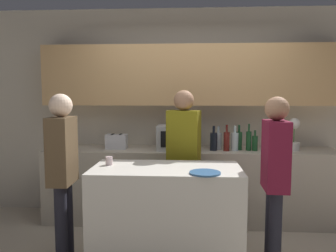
{
  "coord_description": "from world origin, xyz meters",
  "views": [
    {
      "loc": [
        -0.04,
        -2.65,
        1.59
      ],
      "look_at": [
        -0.23,
        0.5,
        1.28
      ],
      "focal_mm": 35.0,
      "sensor_mm": 36.0,
      "label": 1
    }
  ],
  "objects_px": {
    "bottle_2": "(227,141)",
    "cup_0": "(109,161)",
    "potted_plant": "(294,134)",
    "person_left": "(275,171)",
    "person_right": "(184,152)",
    "bottle_6": "(255,143)",
    "person_center": "(62,165)",
    "plate_on_island": "(205,173)",
    "bottle_5": "(249,140)",
    "bottle_1": "(218,141)",
    "bottle_0": "(214,141)",
    "microwave": "(178,137)",
    "bottle_4": "(239,140)",
    "toaster": "(117,141)",
    "bottle_3": "(235,141)"
  },
  "relations": [
    {
      "from": "bottle_6",
      "to": "person_center",
      "type": "xyz_separation_m",
      "value": [
        -1.95,
        -1.09,
        -0.06
      ]
    },
    {
      "from": "person_left",
      "to": "toaster",
      "type": "bearing_deg",
      "value": 57.41
    },
    {
      "from": "person_left",
      "to": "person_right",
      "type": "relative_size",
      "value": 0.96
    },
    {
      "from": "toaster",
      "to": "bottle_0",
      "type": "bearing_deg",
      "value": -3.23
    },
    {
      "from": "bottle_5",
      "to": "plate_on_island",
      "type": "relative_size",
      "value": 1.25
    },
    {
      "from": "bottle_1",
      "to": "person_center",
      "type": "distance_m",
      "value": 1.92
    },
    {
      "from": "bottle_4",
      "to": "bottle_6",
      "type": "xyz_separation_m",
      "value": [
        0.18,
        -0.07,
        -0.02
      ]
    },
    {
      "from": "bottle_3",
      "to": "bottle_5",
      "type": "xyz_separation_m",
      "value": [
        0.17,
        0.03,
        0.01
      ]
    },
    {
      "from": "toaster",
      "to": "bottle_6",
      "type": "distance_m",
      "value": 1.7
    },
    {
      "from": "bottle_2",
      "to": "cup_0",
      "type": "bearing_deg",
      "value": -140.75
    },
    {
      "from": "bottle_1",
      "to": "person_right",
      "type": "distance_m",
      "value": 0.71
    },
    {
      "from": "bottle_2",
      "to": "bottle_6",
      "type": "relative_size",
      "value": 1.27
    },
    {
      "from": "bottle_1",
      "to": "bottle_3",
      "type": "height_order",
      "value": "bottle_3"
    },
    {
      "from": "potted_plant",
      "to": "bottle_0",
      "type": "bearing_deg",
      "value": -176.0
    },
    {
      "from": "cup_0",
      "to": "person_center",
      "type": "relative_size",
      "value": 0.05
    },
    {
      "from": "person_left",
      "to": "person_right",
      "type": "bearing_deg",
      "value": 54.6
    },
    {
      "from": "bottle_6",
      "to": "person_right",
      "type": "relative_size",
      "value": 0.15
    },
    {
      "from": "bottle_1",
      "to": "bottle_3",
      "type": "relative_size",
      "value": 0.94
    },
    {
      "from": "microwave",
      "to": "person_left",
      "type": "distance_m",
      "value": 1.48
    },
    {
      "from": "bottle_1",
      "to": "person_center",
      "type": "relative_size",
      "value": 0.18
    },
    {
      "from": "microwave",
      "to": "bottle_3",
      "type": "xyz_separation_m",
      "value": [
        0.68,
        -0.07,
        -0.03
      ]
    },
    {
      "from": "toaster",
      "to": "bottle_2",
      "type": "bearing_deg",
      "value": -3.68
    },
    {
      "from": "bottle_1",
      "to": "person_left",
      "type": "distance_m",
      "value": 1.26
    },
    {
      "from": "microwave",
      "to": "toaster",
      "type": "xyz_separation_m",
      "value": [
        -0.78,
        0.0,
        -0.06
      ]
    },
    {
      "from": "bottle_5",
      "to": "person_center",
      "type": "height_order",
      "value": "person_center"
    },
    {
      "from": "microwave",
      "to": "potted_plant",
      "type": "xyz_separation_m",
      "value": [
        1.4,
        0.0,
        0.05
      ]
    },
    {
      "from": "bottle_3",
      "to": "bottle_5",
      "type": "relative_size",
      "value": 0.93
    },
    {
      "from": "plate_on_island",
      "to": "bottle_5",
      "type": "bearing_deg",
      "value": 65.59
    },
    {
      "from": "toaster",
      "to": "bottle_5",
      "type": "height_order",
      "value": "bottle_5"
    },
    {
      "from": "toaster",
      "to": "bottle_2",
      "type": "relative_size",
      "value": 0.82
    },
    {
      "from": "bottle_5",
      "to": "bottle_6",
      "type": "relative_size",
      "value": 1.3
    },
    {
      "from": "bottle_3",
      "to": "person_center",
      "type": "height_order",
      "value": "person_center"
    },
    {
      "from": "person_left",
      "to": "person_center",
      "type": "bearing_deg",
      "value": 92.01
    },
    {
      "from": "microwave",
      "to": "person_left",
      "type": "relative_size",
      "value": 0.33
    },
    {
      "from": "person_left",
      "to": "microwave",
      "type": "bearing_deg",
      "value": 39.52
    },
    {
      "from": "potted_plant",
      "to": "cup_0",
      "type": "relative_size",
      "value": 4.99
    },
    {
      "from": "bottle_4",
      "to": "cup_0",
      "type": "bearing_deg",
      "value": -141.68
    },
    {
      "from": "bottle_1",
      "to": "cup_0",
      "type": "bearing_deg",
      "value": -135.62
    },
    {
      "from": "bottle_2",
      "to": "bottle_6",
      "type": "height_order",
      "value": "bottle_2"
    },
    {
      "from": "toaster",
      "to": "bottle_5",
      "type": "xyz_separation_m",
      "value": [
        1.63,
        -0.04,
        0.03
      ]
    },
    {
      "from": "potted_plant",
      "to": "plate_on_island",
      "type": "relative_size",
      "value": 1.52
    },
    {
      "from": "bottle_3",
      "to": "bottle_4",
      "type": "xyz_separation_m",
      "value": [
        0.06,
        0.08,
        0.0
      ]
    },
    {
      "from": "person_center",
      "to": "person_left",
      "type": "bearing_deg",
      "value": 87.99
    },
    {
      "from": "bottle_4",
      "to": "bottle_6",
      "type": "bearing_deg",
      "value": -19.91
    },
    {
      "from": "cup_0",
      "to": "bottle_6",
      "type": "bearing_deg",
      "value": 33.25
    },
    {
      "from": "person_center",
      "to": "person_right",
      "type": "distance_m",
      "value": 1.25
    },
    {
      "from": "person_right",
      "to": "bottle_1",
      "type": "bearing_deg",
      "value": -112.56
    },
    {
      "from": "bottle_4",
      "to": "plate_on_island",
      "type": "xyz_separation_m",
      "value": [
        -0.49,
        -1.36,
        -0.09
      ]
    },
    {
      "from": "bottle_2",
      "to": "person_center",
      "type": "bearing_deg",
      "value": -146.6
    },
    {
      "from": "microwave",
      "to": "bottle_2",
      "type": "distance_m",
      "value": 0.59
    }
  ]
}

